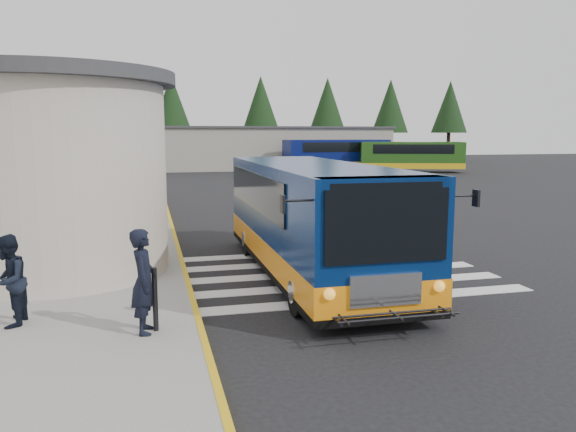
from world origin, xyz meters
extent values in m
plane|color=black|center=(0.00, 0.00, 0.00)|extent=(140.00, 140.00, 0.00)
cube|color=gray|center=(-9.00, 4.00, 0.07)|extent=(10.00, 34.00, 0.15)
cube|color=gold|center=(-4.05, 4.00, 0.08)|extent=(0.12, 34.00, 0.16)
cylinder|color=#B5A999|center=(-7.00, 0.50, 2.40)|extent=(5.20, 5.20, 4.50)
cylinder|color=#38383A|center=(-7.00, 0.50, 4.80)|extent=(5.80, 5.80, 0.30)
cube|color=black|center=(-6.48, 5.00, 1.25)|extent=(0.08, 1.20, 2.20)
cube|color=#38383A|center=(-6.00, 5.00, 2.55)|extent=(1.20, 1.80, 0.12)
cube|color=silver|center=(-0.50, -3.20, 0.01)|extent=(8.00, 0.55, 0.01)
cube|color=silver|center=(-0.50, -2.00, 0.01)|extent=(8.00, 0.55, 0.01)
cube|color=silver|center=(-0.50, -0.80, 0.01)|extent=(8.00, 0.55, 0.01)
cube|color=silver|center=(-0.50, 0.40, 0.01)|extent=(8.00, 0.55, 0.01)
cube|color=silver|center=(-0.50, 1.60, 0.01)|extent=(8.00, 0.55, 0.01)
cube|color=gray|center=(6.00, 42.00, 2.00)|extent=(26.00, 8.00, 4.00)
cube|color=#38383A|center=(6.00, 42.00, 4.10)|extent=(26.40, 8.40, 0.20)
cylinder|color=black|center=(-12.00, 50.00, 1.80)|extent=(0.44, 0.44, 3.60)
cone|color=black|center=(-12.00, 50.00, 6.80)|extent=(4.40, 4.40, 6.40)
cylinder|color=black|center=(-2.00, 50.00, 1.80)|extent=(0.44, 0.44, 3.60)
cone|color=black|center=(-2.00, 50.00, 6.80)|extent=(4.40, 4.40, 6.40)
cylinder|color=black|center=(8.00, 50.00, 1.80)|extent=(0.44, 0.44, 3.60)
cone|color=black|center=(8.00, 50.00, 6.80)|extent=(4.40, 4.40, 6.40)
cylinder|color=black|center=(16.00, 50.00, 1.80)|extent=(0.44, 0.44, 3.60)
cone|color=black|center=(16.00, 50.00, 6.80)|extent=(4.40, 4.40, 6.40)
cylinder|color=black|center=(24.00, 50.00, 1.80)|extent=(0.44, 0.44, 3.60)
cone|color=black|center=(24.00, 50.00, 6.80)|extent=(4.40, 4.40, 6.40)
cylinder|color=black|center=(32.00, 50.00, 1.80)|extent=(0.44, 0.44, 3.60)
cone|color=black|center=(32.00, 50.00, 6.80)|extent=(4.40, 4.40, 6.40)
cube|color=navy|center=(-0.96, -0.82, 1.59)|extent=(2.56, 9.09, 2.37)
cube|color=orange|center=(-0.96, -0.82, 0.69)|extent=(2.59, 9.12, 0.57)
cube|color=black|center=(-0.96, -0.82, 0.35)|extent=(2.58, 9.11, 0.22)
cube|color=black|center=(-0.97, -5.38, 1.97)|extent=(2.22, 0.07, 1.26)
cube|color=silver|center=(-0.97, -5.39, 0.86)|extent=(1.31, 0.07, 0.56)
cube|color=black|center=(-2.23, -0.01, 2.07)|extent=(0.07, 6.66, 0.91)
cube|color=black|center=(0.33, -0.02, 2.07)|extent=(0.07, 6.66, 0.91)
cylinder|color=black|center=(-2.08, -3.85, 0.48)|extent=(0.31, 0.97, 0.97)
cylinder|color=black|center=(0.14, -3.85, 0.48)|extent=(0.31, 0.97, 0.97)
cylinder|color=black|center=(-2.06, 1.81, 0.48)|extent=(0.31, 0.97, 0.97)
cylinder|color=black|center=(0.16, 1.80, 0.48)|extent=(0.31, 0.97, 0.97)
cube|color=black|center=(-2.74, -5.21, 2.37)|extent=(0.05, 0.18, 0.30)
cube|color=black|center=(0.79, -5.22, 2.37)|extent=(0.05, 0.18, 0.30)
imported|color=black|center=(-4.98, -4.50, 1.05)|extent=(0.48, 0.68, 1.79)
imported|color=black|center=(-7.28, -3.58, 0.96)|extent=(0.68, 0.84, 1.63)
cylinder|color=black|center=(-4.81, -4.46, 0.70)|extent=(0.09, 0.09, 1.11)
cube|color=#060F4D|center=(12.32, 35.82, 1.69)|extent=(9.95, 3.32, 2.50)
cube|color=gold|center=(12.32, 35.82, 0.67)|extent=(9.98, 3.36, 0.54)
cube|color=black|center=(12.32, 35.82, 2.29)|extent=(7.78, 3.24, 0.87)
cube|color=#204B14|center=(18.52, 33.02, 1.58)|extent=(9.53, 5.20, 2.35)
cube|color=gold|center=(18.52, 33.02, 0.63)|extent=(9.57, 5.24, 0.51)
cube|color=black|center=(18.52, 33.02, 2.14)|extent=(7.60, 4.63, 0.82)
camera|label=1|loc=(-4.86, -14.00, 3.51)|focal=35.00mm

